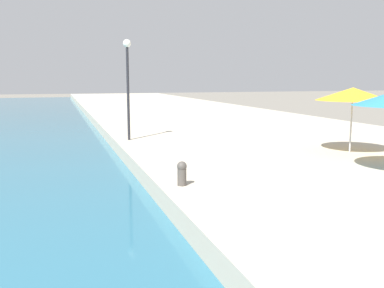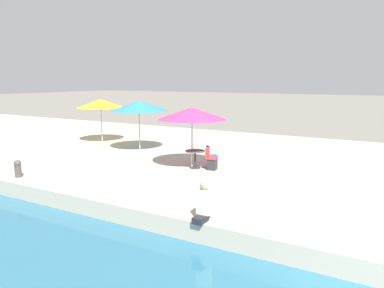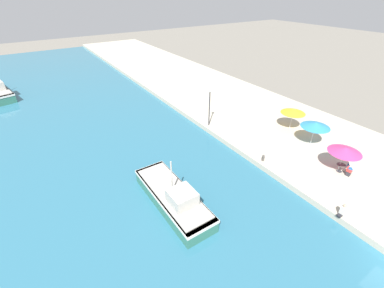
% 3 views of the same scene
% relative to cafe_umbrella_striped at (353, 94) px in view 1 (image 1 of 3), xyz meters
% --- Properties ---
extents(quay_promenade, '(16.00, 90.00, 0.59)m').
position_rel_cafe_umbrella_striped_xyz_m(quay_promenade, '(-0.20, 21.58, -2.54)').
color(quay_promenade, '#BCB29E').
rests_on(quay_promenade, ground_plane).
extents(cafe_umbrella_striped, '(2.76, 2.76, 2.49)m').
position_rel_cafe_umbrella_striped_xyz_m(cafe_umbrella_striped, '(0.00, 0.00, 0.00)').
color(cafe_umbrella_striped, '#B7B7B7').
rests_on(cafe_umbrella_striped, quay_promenade).
extents(mooring_bollard, '(0.26, 0.26, 0.65)m').
position_rel_cafe_umbrella_striped_xyz_m(mooring_bollard, '(-7.59, -2.94, -1.90)').
color(mooring_bollard, '#4C4742').
rests_on(mooring_bollard, quay_promenade).
extents(lamppost, '(0.36, 0.36, 4.56)m').
position_rel_cafe_umbrella_striped_xyz_m(lamppost, '(-7.54, 5.98, 0.85)').
color(lamppost, '#232328').
rests_on(lamppost, quay_promenade).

